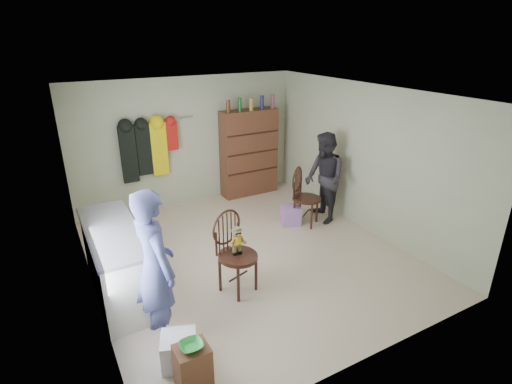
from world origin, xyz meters
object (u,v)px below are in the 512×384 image
counter (117,261)px  chair_front (235,248)px  chair_far (303,194)px  dresser (249,152)px

counter → chair_front: (1.38, -0.69, 0.16)m
chair_far → chair_front: bearing=175.8°
counter → dresser: (3.20, 2.30, 0.44)m
chair_front → chair_far: 2.30m
counter → chair_far: 3.38m
counter → chair_front: 1.55m
chair_far → counter: bearing=153.0°
chair_front → dresser: bearing=40.1°
counter → chair_front: bearing=-26.4°
chair_front → dresser: size_ratio=0.55×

